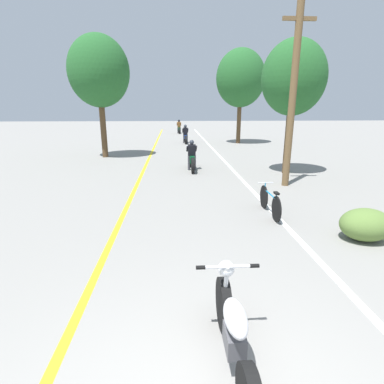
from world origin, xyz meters
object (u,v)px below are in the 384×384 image
object	(u,v)px
roadside_tree_right_near	(294,79)
roadside_tree_right_far	(241,78)
utility_pole	(293,96)
motorcycle_rider_far	(179,128)
motorcycle_foreground	(234,332)
motorcycle_rider_mid	(185,136)
bicycle_parked	(270,202)
roadside_tree_left	(99,72)
motorcycle_rider_lead	(192,159)

from	to	relation	value
roadside_tree_right_near	roadside_tree_right_far	xyz separation A→B (m)	(0.24, 11.10, 0.95)
utility_pole	roadside_tree_right_near	size ratio (longest dim) A/B	1.13
roadside_tree_right_far	motorcycle_rider_far	size ratio (longest dim) A/B	3.54
roadside_tree_right_near	motorcycle_foreground	bearing A→B (deg)	-113.35
motorcycle_rider_far	roadside_tree_right_far	bearing A→B (deg)	-64.51
motorcycle_rider_mid	bicycle_parked	bearing A→B (deg)	-84.51
roadside_tree_right_near	roadside_tree_left	world-z (taller)	roadside_tree_left
motorcycle_rider_far	bicycle_parked	distance (m)	25.67
motorcycle_rider_lead	roadside_tree_right_far	bearing A→B (deg)	67.07
bicycle_parked	roadside_tree_right_near	bearing A→B (deg)	65.32
roadside_tree_left	motorcycle_rider_mid	xyz separation A→B (m)	(4.88, 6.57, -4.04)
roadside_tree_right_near	roadside_tree_left	size ratio (longest dim) A/B	0.83
motorcycle_foreground	bicycle_parked	xyz separation A→B (m)	(1.93, 4.80, -0.09)
utility_pole	motorcycle_rider_lead	size ratio (longest dim) A/B	2.83
roadside_tree_right_far	bicycle_parked	bearing A→B (deg)	-99.05
motorcycle_rider_far	bicycle_parked	world-z (taller)	motorcycle_rider_far
motorcycle_rider_lead	bicycle_parked	bearing A→B (deg)	-74.00
utility_pole	motorcycle_rider_far	xyz separation A→B (m)	(-3.45, 22.61, -2.59)
roadside_tree_right_near	motorcycle_foreground	size ratio (longest dim) A/B	2.64
roadside_tree_right_near	bicycle_parked	bearing A→B (deg)	-114.68
roadside_tree_right_near	motorcycle_rider_mid	distance (m)	12.54
motorcycle_rider_lead	motorcycle_rider_mid	distance (m)	10.51
roadside_tree_right_near	motorcycle_rider_far	world-z (taller)	roadside_tree_right_near
roadside_tree_right_far	bicycle_parked	xyz separation A→B (m)	(-2.58, -16.19, -4.48)
roadside_tree_right_far	roadside_tree_left	size ratio (longest dim) A/B	1.07
roadside_tree_right_far	utility_pole	bearing A→B (deg)	-94.50
roadside_tree_right_far	motorcycle_rider_lead	xyz separation A→B (m)	(-4.30, -10.17, -4.31)
roadside_tree_right_near	bicycle_parked	size ratio (longest dim) A/B	3.13
motorcycle_rider_far	motorcycle_rider_mid	bearing A→B (deg)	-87.97
motorcycle_rider_mid	roadside_tree_right_far	bearing A→B (deg)	-4.56
motorcycle_rider_lead	motorcycle_rider_mid	bearing A→B (deg)	89.26
utility_pole	motorcycle_rider_lead	world-z (taller)	utility_pole
motorcycle_rider_lead	utility_pole	bearing A→B (deg)	-42.79
utility_pole	motorcycle_rider_lead	xyz separation A→B (m)	(-3.26, 3.02, -2.62)
motorcycle_rider_lead	motorcycle_rider_mid	size ratio (longest dim) A/B	0.99
roadside_tree_right_near	bicycle_parked	distance (m)	6.62
motorcycle_rider_mid	bicycle_parked	xyz separation A→B (m)	(1.59, -16.52, -0.19)
roadside_tree_left	utility_pole	bearing A→B (deg)	-41.00
roadside_tree_left	motorcycle_rider_far	distance (m)	16.79
roadside_tree_right_near	motorcycle_rider_mid	bearing A→B (deg)	108.96
utility_pole	motorcycle_rider_mid	size ratio (longest dim) A/B	2.81
roadside_tree_left	motorcycle_foreground	distance (m)	15.98
utility_pole	motorcycle_rider_far	bearing A→B (deg)	98.67
utility_pole	bicycle_parked	xyz separation A→B (m)	(-1.54, -2.99, -2.78)
roadside_tree_right_near	motorcycle_foreground	world-z (taller)	roadside_tree_right_near
roadside_tree_right_near	roadside_tree_right_far	distance (m)	11.14
utility_pole	roadside_tree_right_far	world-z (taller)	roadside_tree_right_far
utility_pole	bicycle_parked	bearing A→B (deg)	-117.21
roadside_tree_right_far	motorcycle_rider_far	bearing A→B (deg)	115.49
motorcycle_rider_mid	bicycle_parked	distance (m)	16.60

